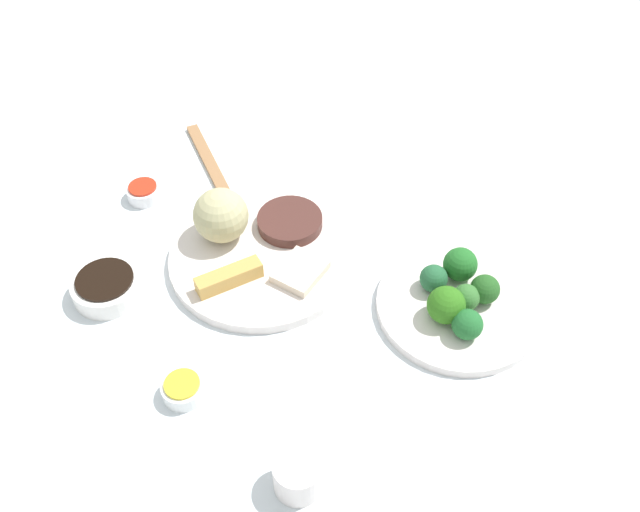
{
  "coord_description": "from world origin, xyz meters",
  "views": [
    {
      "loc": [
        0.39,
        -0.61,
        0.8
      ],
      "look_at": [
        0.08,
        0.01,
        0.06
      ],
      "focal_mm": 39.2,
      "sensor_mm": 36.0,
      "label": 1
    }
  ],
  "objects_px": {
    "chopsticks_pair": "(209,160)",
    "teacup": "(298,475)",
    "broccoli_plate": "(458,306)",
    "sauce_ramekin_sweet_and_sour": "(144,193)",
    "sauce_ramekin_hot_mustard": "(183,390)",
    "soy_sauce_bowl": "(107,287)",
    "main_plate": "(262,257)"
  },
  "relations": [
    {
      "from": "main_plate",
      "to": "chopsticks_pair",
      "type": "bearing_deg",
      "value": 140.85
    },
    {
      "from": "broccoli_plate",
      "to": "sauce_ramekin_hot_mustard",
      "type": "bearing_deg",
      "value": -132.99
    },
    {
      "from": "teacup",
      "to": "sauce_ramekin_sweet_and_sour",
      "type": "bearing_deg",
      "value": 144.3
    },
    {
      "from": "teacup",
      "to": "chopsticks_pair",
      "type": "height_order",
      "value": "teacup"
    },
    {
      "from": "sauce_ramekin_hot_mustard",
      "to": "main_plate",
      "type": "bearing_deg",
      "value": 95.93
    },
    {
      "from": "main_plate",
      "to": "broccoli_plate",
      "type": "height_order",
      "value": "main_plate"
    },
    {
      "from": "soy_sauce_bowl",
      "to": "teacup",
      "type": "relative_size",
      "value": 1.72
    },
    {
      "from": "chopsticks_pair",
      "to": "soy_sauce_bowl",
      "type": "bearing_deg",
      "value": -84.19
    },
    {
      "from": "sauce_ramekin_sweet_and_sour",
      "to": "teacup",
      "type": "distance_m",
      "value": 0.57
    },
    {
      "from": "main_plate",
      "to": "broccoli_plate",
      "type": "bearing_deg",
      "value": 7.88
    },
    {
      "from": "broccoli_plate",
      "to": "sauce_ramekin_sweet_and_sour",
      "type": "bearing_deg",
      "value": -179.6
    },
    {
      "from": "main_plate",
      "to": "sauce_ramekin_hot_mustard",
      "type": "relative_size",
      "value": 5.03
    },
    {
      "from": "broccoli_plate",
      "to": "sauce_ramekin_sweet_and_sour",
      "type": "distance_m",
      "value": 0.54
    },
    {
      "from": "sauce_ramekin_hot_mustard",
      "to": "sauce_ramekin_sweet_and_sour",
      "type": "xyz_separation_m",
      "value": [
        -0.27,
        0.29,
        0.0
      ]
    },
    {
      "from": "sauce_ramekin_sweet_and_sour",
      "to": "chopsticks_pair",
      "type": "bearing_deg",
      "value": 70.34
    },
    {
      "from": "sauce_ramekin_hot_mustard",
      "to": "teacup",
      "type": "distance_m",
      "value": 0.19
    },
    {
      "from": "broccoli_plate",
      "to": "sauce_ramekin_hot_mustard",
      "type": "xyz_separation_m",
      "value": [
        -0.27,
        -0.29,
        0.0
      ]
    },
    {
      "from": "sauce_ramekin_sweet_and_sour",
      "to": "teacup",
      "type": "relative_size",
      "value": 0.96
    },
    {
      "from": "broccoli_plate",
      "to": "soy_sauce_bowl",
      "type": "bearing_deg",
      "value": -156.92
    },
    {
      "from": "broccoli_plate",
      "to": "chopsticks_pair",
      "type": "height_order",
      "value": "broccoli_plate"
    },
    {
      "from": "main_plate",
      "to": "sauce_ramekin_hot_mustard",
      "type": "height_order",
      "value": "sauce_ramekin_hot_mustard"
    },
    {
      "from": "sauce_ramekin_sweet_and_sour",
      "to": "chopsticks_pair",
      "type": "height_order",
      "value": "sauce_ramekin_sweet_and_sour"
    },
    {
      "from": "main_plate",
      "to": "chopsticks_pair",
      "type": "height_order",
      "value": "main_plate"
    },
    {
      "from": "main_plate",
      "to": "teacup",
      "type": "distance_m",
      "value": 0.36
    },
    {
      "from": "soy_sauce_bowl",
      "to": "teacup",
      "type": "xyz_separation_m",
      "value": [
        0.38,
        -0.14,
        0.01
      ]
    },
    {
      "from": "broccoli_plate",
      "to": "teacup",
      "type": "distance_m",
      "value": 0.34
    },
    {
      "from": "broccoli_plate",
      "to": "sauce_ramekin_hot_mustard",
      "type": "distance_m",
      "value": 0.4
    },
    {
      "from": "chopsticks_pair",
      "to": "teacup",
      "type": "bearing_deg",
      "value": -47.71
    },
    {
      "from": "sauce_ramekin_sweet_and_sour",
      "to": "main_plate",
      "type": "bearing_deg",
      "value": -8.65
    },
    {
      "from": "sauce_ramekin_hot_mustard",
      "to": "broccoli_plate",
      "type": "bearing_deg",
      "value": 47.01
    },
    {
      "from": "sauce_ramekin_hot_mustard",
      "to": "chopsticks_pair",
      "type": "relative_size",
      "value": 0.27
    },
    {
      "from": "soy_sauce_bowl",
      "to": "sauce_ramekin_hot_mustard",
      "type": "distance_m",
      "value": 0.21
    }
  ]
}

